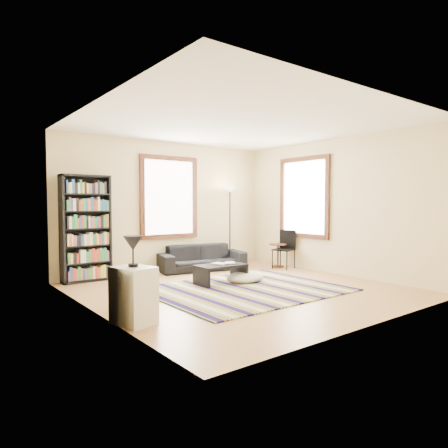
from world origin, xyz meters
TOP-DOWN VIEW (x-y plane):
  - floor at (0.00, 0.00)m, footprint 5.00×5.00m
  - ceiling at (0.00, 0.00)m, footprint 5.00×5.00m
  - wall_back at (0.00, 2.55)m, footprint 5.00×0.10m
  - wall_front at (0.00, -2.55)m, footprint 5.00×0.10m
  - wall_left at (-2.55, 0.00)m, footprint 0.10×5.00m
  - wall_right at (2.55, 0.00)m, footprint 0.10×5.00m
  - window_back at (0.00, 2.47)m, footprint 1.20×0.06m
  - window_right at (2.47, 0.80)m, footprint 0.06×1.20m
  - rug at (0.04, -0.06)m, footprint 3.13×2.50m
  - sofa at (0.57, 2.05)m, footprint 2.01×1.11m
  - bookshelf at (-1.88, 2.32)m, footprint 0.90×0.30m
  - coffee_table at (-0.02, 0.57)m, footprint 1.02×0.82m
  - book_a at (-0.12, 0.57)m, footprint 0.30×0.25m
  - book_b at (0.13, 0.62)m, footprint 0.26×0.28m
  - floor_cushion at (0.44, 0.43)m, footprint 0.93×0.84m
  - floor_lamp at (1.44, 2.15)m, footprint 0.35×0.35m
  - side_table at (2.20, 1.33)m, footprint 0.53×0.53m
  - folding_chair at (2.15, 1.10)m, footprint 0.52×0.50m
  - white_cabinet at (-2.30, -0.69)m, footprint 0.49×0.57m
  - table_lamp at (-2.30, -0.69)m, footprint 0.30×0.30m
  - dog at (-1.76, 0.09)m, footprint 0.45×0.60m

SIDE VIEW (x-z plane):
  - floor at x=0.00m, z-range -0.10..0.00m
  - rug at x=0.04m, z-range 0.00..0.02m
  - floor_cushion at x=0.44m, z-range 0.00..0.19m
  - coffee_table at x=-0.02m, z-range 0.00..0.36m
  - side_table at x=2.20m, z-range 0.00..0.54m
  - sofa at x=0.57m, z-range 0.00..0.56m
  - dog at x=-1.76m, z-range 0.00..0.56m
  - white_cabinet at x=-2.30m, z-range 0.00..0.70m
  - book_b at x=0.13m, z-range 0.36..0.38m
  - book_a at x=-0.12m, z-range 0.36..0.38m
  - folding_chair at x=2.15m, z-range 0.00..0.86m
  - table_lamp at x=-2.30m, z-range 0.70..1.08m
  - floor_lamp at x=1.44m, z-range 0.00..1.86m
  - bookshelf at x=-1.88m, z-range 0.00..2.00m
  - wall_back at x=0.00m, z-range 0.00..2.80m
  - wall_front at x=0.00m, z-range 0.00..2.80m
  - wall_left at x=-2.55m, z-range 0.00..2.80m
  - wall_right at x=2.55m, z-range 0.00..2.80m
  - window_back at x=0.00m, z-range 0.80..2.40m
  - window_right at x=2.47m, z-range 0.80..2.40m
  - ceiling at x=0.00m, z-range 2.80..2.90m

